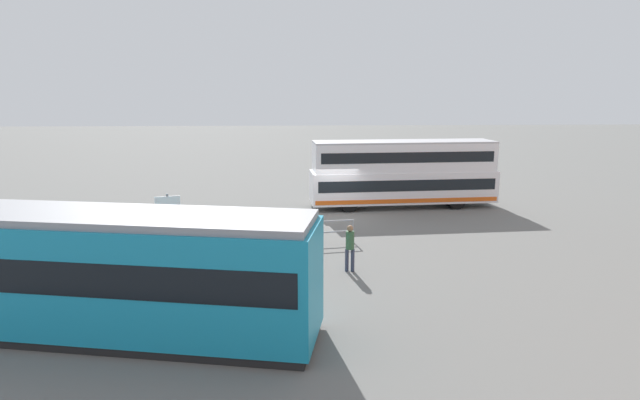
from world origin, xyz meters
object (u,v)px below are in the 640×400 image
(pedestrian_crossing, at_px, (350,245))
(info_sign, at_px, (168,212))
(pedestrian_near_railing, at_px, (239,223))
(double_decker_bus, at_px, (403,173))
(tram_yellow, at_px, (92,271))

(pedestrian_crossing, xyz_separation_m, info_sign, (7.40, -2.89, 0.68))
(pedestrian_near_railing, bearing_deg, double_decker_bus, -141.51)
(info_sign, bearing_deg, pedestrian_crossing, 158.66)
(pedestrian_crossing, relative_size, info_sign, 0.72)
(tram_yellow, height_order, info_sign, tram_yellow)
(pedestrian_near_railing, relative_size, pedestrian_crossing, 0.89)
(pedestrian_crossing, bearing_deg, double_decker_bus, -111.39)
(double_decker_bus, xyz_separation_m, tram_yellow, (12.04, 15.76, -0.18))
(double_decker_bus, bearing_deg, tram_yellow, 52.62)
(info_sign, bearing_deg, tram_yellow, 87.71)
(double_decker_bus, relative_size, pedestrian_crossing, 6.09)
(double_decker_bus, height_order, pedestrian_near_railing, double_decker_bus)
(tram_yellow, distance_m, pedestrian_near_railing, 9.27)
(info_sign, bearing_deg, pedestrian_near_railing, -158.45)
(double_decker_bus, bearing_deg, pedestrian_near_railing, 38.49)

